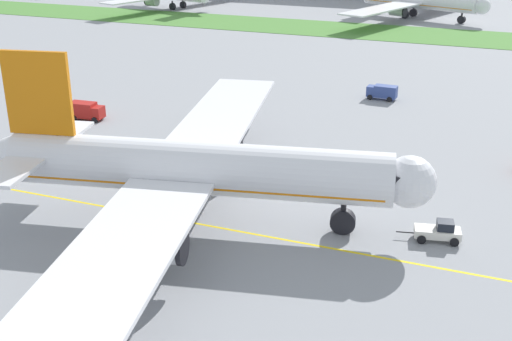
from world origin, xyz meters
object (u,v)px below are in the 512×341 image
object	(u,v)px
airliner_foreground	(192,169)
parked_airliner_far_right	(417,1)
service_truck_fuel_bowser	(382,92)
pushback_tug	(439,231)
service_truck_baggage_loader	(86,110)

from	to	relation	value
airliner_foreground	parked_airliner_far_right	xyz separation A→B (m)	(1.31, 146.35, -0.85)
airliner_foreground	parked_airliner_far_right	size ratio (longest dim) A/B	1.14
service_truck_fuel_bowser	parked_airliner_far_right	distance (m)	92.13
airliner_foreground	pushback_tug	distance (m)	26.07
service_truck_fuel_bowser	parked_airliner_far_right	size ratio (longest dim) A/B	0.08
pushback_tug	service_truck_fuel_bowser	distance (m)	51.90
airliner_foreground	service_truck_baggage_loader	world-z (taller)	airliner_foreground
pushback_tug	service_truck_baggage_loader	xyz separation A→B (m)	(-56.85, 20.86, 0.52)
airliner_foreground	service_truck_baggage_loader	distance (m)	41.34
pushback_tug	service_truck_fuel_bowser	bearing A→B (deg)	107.56
parked_airliner_far_right	service_truck_fuel_bowser	bearing A→B (deg)	-84.97
service_truck_fuel_bowser	parked_airliner_far_right	bearing A→B (deg)	95.03
service_truck_baggage_loader	service_truck_fuel_bowser	bearing A→B (deg)	34.80
parked_airliner_far_right	airliner_foreground	bearing A→B (deg)	-90.51
service_truck_baggage_loader	parked_airliner_far_right	size ratio (longest dim) A/B	0.08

